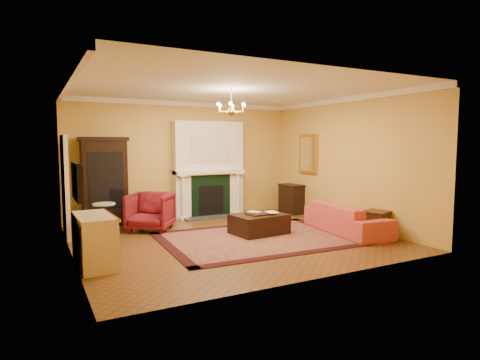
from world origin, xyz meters
TOP-DOWN VIEW (x-y plane):
  - floor at (0.00, 0.00)m, footprint 6.00×5.50m
  - ceiling at (0.00, 0.00)m, footprint 6.00×5.50m
  - wall_back at (0.00, 2.76)m, footprint 6.00×0.02m
  - wall_front at (0.00, -2.76)m, footprint 6.00×0.02m
  - wall_left at (-3.01, 0.00)m, footprint 0.02×5.50m
  - wall_right at (3.01, 0.00)m, footprint 0.02×5.50m
  - fireplace at (0.60, 2.57)m, footprint 1.90×0.70m
  - crown_molding at (0.00, 0.96)m, footprint 6.00×5.50m
  - doorway at (-2.95, 1.70)m, footprint 0.08×1.05m
  - tv_panel at (-2.95, -0.60)m, footprint 0.09×0.95m
  - gilt_mirror at (2.97, 1.40)m, footprint 0.06×0.76m
  - chandelier at (-0.00, 0.00)m, footprint 0.63×0.55m
  - oriental_rug at (0.45, -0.25)m, footprint 3.90×2.99m
  - china_cabinet at (-2.07, 2.49)m, footprint 0.99×0.45m
  - wingback_armchair at (-1.25, 1.53)m, footprint 1.21×1.20m
  - pedestal_table at (-2.33, 0.90)m, footprint 0.43×0.43m
  - commode at (-2.73, -0.65)m, footprint 0.57×1.12m
  - coral_sofa at (2.44, -0.69)m, footprint 0.90×2.24m
  - end_table at (2.72, -1.25)m, footprint 0.55×0.55m
  - console_table at (2.78, 1.89)m, footprint 0.41×0.70m
  - leather_ottoman at (0.70, 0.09)m, footprint 1.18×0.91m
  - ottoman_tray at (0.69, 0.06)m, footprint 0.53×0.44m
  - book_a at (0.54, 0.09)m, footprint 0.17×0.13m
  - book_b at (0.82, -0.03)m, footprint 0.22×0.05m
  - topiary_left at (-0.09, 2.53)m, footprint 0.15×0.15m
  - topiary_right at (1.31, 2.53)m, footprint 0.16×0.16m

SIDE VIEW (x-z plane):
  - floor at x=0.00m, z-range -0.02..0.00m
  - oriental_rug at x=0.45m, z-range 0.00..0.02m
  - leather_ottoman at x=0.70m, z-range 0.02..0.43m
  - end_table at x=2.72m, z-range 0.00..0.51m
  - console_table at x=2.78m, z-range 0.00..0.77m
  - commode at x=-2.73m, z-range 0.00..0.82m
  - coral_sofa at x=2.44m, z-range 0.00..0.85m
  - ottoman_tray at x=0.69m, z-range 0.43..0.46m
  - pedestal_table at x=-2.33m, z-range 0.06..0.83m
  - wingback_armchair at x=-1.25m, z-range 0.00..0.92m
  - book_a at x=0.54m, z-range 0.46..0.71m
  - book_b at x=0.82m, z-range 0.46..0.76m
  - china_cabinet at x=-2.07m, z-range 0.00..1.99m
  - doorway at x=-2.95m, z-range 0.00..2.10m
  - fireplace at x=0.60m, z-range -0.06..2.44m
  - tv_panel at x=-2.95m, z-range 1.06..1.64m
  - topiary_left at x=-0.09m, z-range 1.25..1.66m
  - topiary_right at x=1.31m, z-range 1.25..1.68m
  - wall_back at x=0.00m, z-range 0.00..3.00m
  - wall_front at x=0.00m, z-range 0.00..3.00m
  - wall_left at x=-3.01m, z-range 0.00..3.00m
  - wall_right at x=3.01m, z-range 0.00..3.00m
  - gilt_mirror at x=2.97m, z-range 1.12..2.17m
  - chandelier at x=0.00m, z-range 2.34..2.87m
  - crown_molding at x=0.00m, z-range 2.88..3.00m
  - ceiling at x=0.00m, z-range 3.00..3.02m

